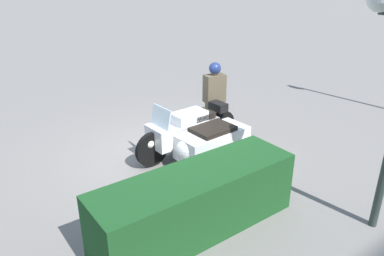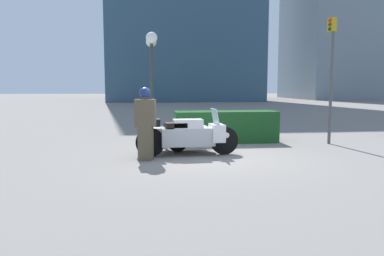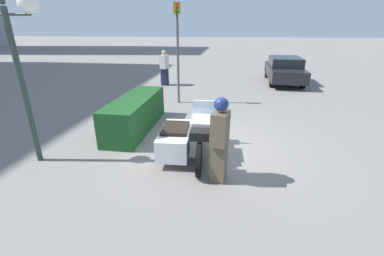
{
  "view_description": "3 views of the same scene",
  "coord_description": "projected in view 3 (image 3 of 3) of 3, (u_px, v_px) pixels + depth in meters",
  "views": [
    {
      "loc": [
        3.66,
        6.06,
        3.67
      ],
      "look_at": [
        -0.47,
        0.43,
        0.65
      ],
      "focal_mm": 35.0,
      "sensor_mm": 36.0,
      "label": 1
    },
    {
      "loc": [
        -1.56,
        -9.01,
        1.74
      ],
      "look_at": [
        -0.33,
        1.19,
        0.59
      ],
      "focal_mm": 35.0,
      "sensor_mm": 36.0,
      "label": 2
    },
    {
      "loc": [
        -6.11,
        -0.36,
        2.88
      ],
      "look_at": [
        -0.5,
        0.47,
        0.66
      ],
      "focal_mm": 24.0,
      "sensor_mm": 36.0,
      "label": 3
    }
  ],
  "objects": [
    {
      "name": "pedestrian_bystander",
      "position": [
        164.0,
        68.0,
        13.45
      ],
      "size": [
        0.56,
        0.39,
        1.8
      ],
      "rotation": [
        0.0,
        0.0,
        1.39
      ],
      "color": "#191E38",
      "rests_on": "ground"
    },
    {
      "name": "parked_car_background",
      "position": [
        284.0,
        69.0,
        14.19
      ],
      "size": [
        4.65,
        1.89,
        1.38
      ],
      "rotation": [
        0.0,
        0.0,
        -0.04
      ],
      "color": "black",
      "rests_on": "ground"
    },
    {
      "name": "ground_plane",
      "position": [
        212.0,
        145.0,
        6.73
      ],
      "size": [
        160.0,
        160.0,
        0.0
      ],
      "primitive_type": "plane",
      "color": "slate"
    },
    {
      "name": "police_motorcycle",
      "position": [
        188.0,
        135.0,
        6.13
      ],
      "size": [
        2.6,
        1.24,
        1.18
      ],
      "rotation": [
        0.0,
        0.0,
        0.05
      ],
      "color": "black",
      "rests_on": "ground"
    },
    {
      "name": "officer_rider",
      "position": [
        220.0,
        138.0,
        4.89
      ],
      "size": [
        0.51,
        0.37,
        1.72
      ],
      "rotation": [
        0.0,
        0.0,
        -1.76
      ],
      "color": "brown",
      "rests_on": "ground"
    },
    {
      "name": "hedge_bush_curbside",
      "position": [
        136.0,
        113.0,
        7.68
      ],
      "size": [
        3.17,
        0.92,
        0.97
      ],
      "primitive_type": "cube",
      "color": "#19471E",
      "rests_on": "ground"
    },
    {
      "name": "twin_lamp_post",
      "position": [
        9.0,
        32.0,
        4.96
      ],
      "size": [
        0.37,
        1.45,
        3.48
      ],
      "color": "#2D3833",
      "rests_on": "ground"
    },
    {
      "name": "traffic_light_near",
      "position": [
        178.0,
        40.0,
        9.65
      ],
      "size": [
        0.22,
        0.28,
        3.74
      ],
      "rotation": [
        0.0,
        0.0,
        3.33
      ],
      "color": "#4C4C4C",
      "rests_on": "ground"
    }
  ]
}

